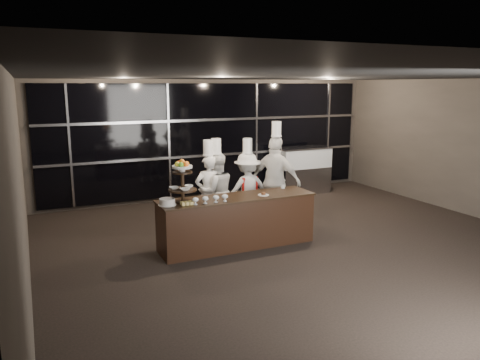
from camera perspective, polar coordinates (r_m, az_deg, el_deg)
name	(u,v)px	position (r m, az deg, el deg)	size (l,w,h in m)	color
room	(327,171)	(7.71, 10.51, 1.10)	(10.00, 10.00, 10.00)	black
window_wall	(214,139)	(12.03, -3.18, 5.01)	(8.60, 0.10, 2.80)	black
buffet_counter	(237,221)	(8.42, -0.38, -5.06)	(2.84, 0.74, 0.92)	black
display_stand	(182,178)	(7.86, -7.04, 0.21)	(0.48, 0.48, 0.74)	black
compotes	(210,198)	(7.86, -3.63, -2.23)	(0.64, 0.11, 0.12)	silver
layer_cake	(167,202)	(7.81, -8.87, -2.66)	(0.30, 0.30, 0.11)	white
pastry_squares	(187,203)	(7.80, -6.52, -2.82)	(0.20, 0.13, 0.05)	#DEC76C
small_plate	(263,194)	(8.41, 2.87, -1.77)	(0.20, 0.20, 0.05)	white
chef_cup	(283,187)	(8.99, 5.25, -0.80)	(0.08, 0.08, 0.07)	white
display_case	(303,168)	(12.63, 7.69, 1.49)	(1.44, 0.63, 1.24)	#A5A5AA
chef_a	(209,191)	(9.28, -3.85, -1.40)	(0.56, 0.37, 1.82)	white
chef_b	(217,191)	(9.36, -2.86, -1.34)	(0.77, 0.61, 1.84)	white
chef_c	(247,189)	(9.57, 0.90, -1.12)	(0.99, 0.59, 1.82)	silver
chef_d	(276,181)	(9.57, 4.37, -0.11)	(1.00, 1.15, 2.16)	white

